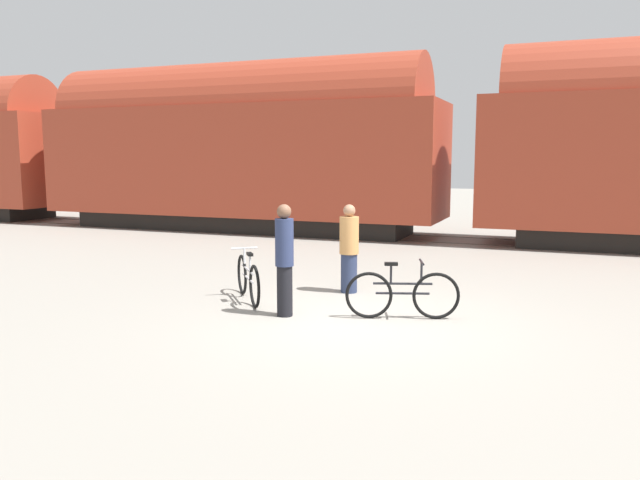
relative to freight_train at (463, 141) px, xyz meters
name	(u,v)px	position (x,y,z in m)	size (l,w,h in m)	color
ground_plane	(358,320)	(0.00, -9.69, -2.89)	(80.00, 80.00, 0.00)	gray
freight_train	(463,141)	(0.00, 0.00, 0.00)	(57.93, 3.04, 5.51)	black
rail_near	(456,243)	(0.00, -0.72, -2.88)	(69.93, 0.07, 0.01)	#4C4238
rail_far	(463,237)	(0.00, 0.72, -2.88)	(69.93, 0.07, 0.01)	#4C4238
bicycle_black	(403,294)	(0.60, -9.36, -2.51)	(1.66, 0.62, 0.89)	black
bicycle_silver	(248,279)	(-2.15, -9.15, -2.51)	(1.17, 1.43, 0.88)	black
person_in_navy	(284,259)	(-1.13, -9.86, -2.00)	(0.28, 0.28, 1.73)	black
person_in_tan	(349,249)	(-0.75, -7.89, -2.09)	(0.35, 0.35, 1.60)	#283351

